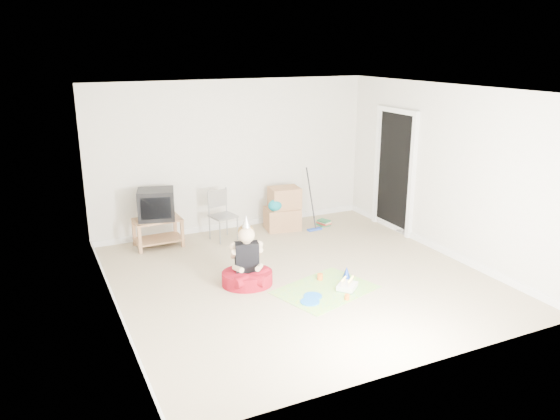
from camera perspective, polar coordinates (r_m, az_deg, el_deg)
name	(u,v)px	position (r m, az deg, el deg)	size (l,w,h in m)	color
ground	(299,278)	(7.74, 1.95, -7.08)	(5.00, 5.00, 0.00)	tan
doorway_recess	(395,173)	(9.66, 11.91, 3.84)	(0.02, 0.90, 2.05)	black
tv_stand	(158,230)	(9.04, -12.64, -2.05)	(0.76, 0.48, 0.47)	#A17049
crt_tv	(156,204)	(8.91, -12.81, 0.58)	(0.56, 0.47, 0.49)	black
folding_chair	(223,216)	(9.12, -5.96, -0.63)	(0.46, 0.44, 0.85)	gray
cardboard_boxes	(283,209)	(9.63, 0.30, 0.06)	(0.66, 0.54, 0.75)	#AB7A52
floor_mop	(315,216)	(9.60, 3.66, -0.62)	(0.27, 0.36, 1.07)	blue
book_pile	(324,222)	(9.95, 4.57, -1.30)	(0.22, 0.26, 0.10)	#257043
seated_woman	(247,270)	(7.45, -3.46, -6.26)	(0.84, 0.84, 1.00)	maroon
party_mat	(325,290)	(7.40, 4.74, -8.29)	(1.26, 0.92, 0.01)	#F7349C
birthday_cake	(347,287)	(7.42, 7.04, -7.96)	(0.36, 0.35, 0.14)	white
blue_plate_near	(313,296)	(7.19, 3.45, -8.96)	(0.24, 0.24, 0.01)	blue
blue_plate_far	(310,302)	(7.04, 3.15, -9.53)	(0.25, 0.25, 0.01)	blue
orange_cup_near	(320,277)	(7.66, 4.21, -6.97)	(0.08, 0.08, 0.09)	orange
orange_cup_far	(347,297)	(7.13, 7.01, -9.02)	(0.06, 0.06, 0.07)	orange
blue_party_hat	(347,273)	(7.70, 6.97, -6.54)	(0.13, 0.13, 0.18)	blue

